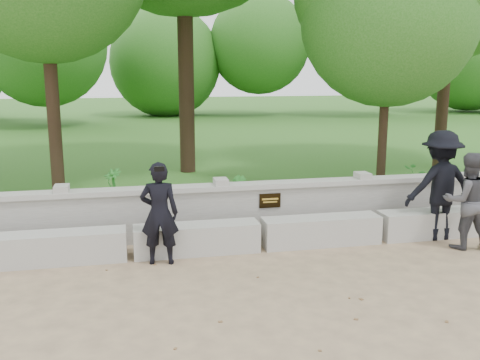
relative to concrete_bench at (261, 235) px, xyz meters
name	(u,v)px	position (x,y,z in m)	size (l,w,h in m)	color
ground	(298,298)	(0.00, -1.90, -0.22)	(80.00, 80.00, 0.00)	tan
lawn	(181,142)	(0.00, 12.10, -0.10)	(40.00, 22.00, 0.25)	#31651F
concrete_bench	(261,235)	(0.00, 0.00, 0.00)	(11.90, 0.45, 0.45)	#B9B6AE
parapet_wall	(250,209)	(0.00, 0.70, 0.24)	(12.50, 0.35, 0.90)	#AEABA4
man_main	(159,213)	(-1.57, -0.33, 0.52)	(0.59, 0.53, 1.49)	black
visitor_left	(467,201)	(3.13, -0.63, 0.53)	(0.81, 0.68, 1.52)	#424247
visitor_mid	(440,185)	(2.99, -0.10, 0.67)	(1.17, 0.69, 1.80)	black
tree_near_right	(390,5)	(3.22, 2.43, 3.79)	(3.52, 3.52, 5.53)	#382619
shrub_a	(153,199)	(-1.58, 1.40, 0.32)	(0.31, 0.21, 0.59)	#2D7D2A
shrub_b	(238,194)	(-0.06, 1.40, 0.34)	(0.35, 0.28, 0.64)	#2D7D2A
shrub_c	(418,181)	(3.71, 1.76, 0.33)	(0.55, 0.48, 0.62)	#2D7D2A
shrub_d	(113,185)	(-2.28, 2.56, 0.35)	(0.36, 0.32, 0.65)	#2D7D2A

